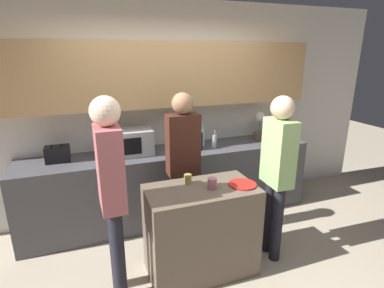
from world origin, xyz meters
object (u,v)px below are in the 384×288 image
toaster (58,154)px  bottle_1 (202,137)px  cup_1 (188,179)px  potted_plant (259,126)px  bottle_0 (200,141)px  person_left (111,184)px  plate_on_island (243,184)px  microwave (130,142)px  person_right (183,157)px  cup_0 (212,183)px  person_center (278,166)px  bottle_2 (214,141)px

toaster → bottle_1: bearing=0.2°
cup_1 → potted_plant: bearing=35.7°
toaster → bottle_0: size_ratio=0.84×
potted_plant → bottle_1: 0.85m
toaster → person_left: 1.26m
plate_on_island → microwave: bearing=125.3°
person_right → cup_0: bearing=98.9°
plate_on_island → person_center: (0.40, 0.04, 0.12)m
bottle_2 → bottle_0: bearing=-168.2°
bottle_0 → plate_on_island: bearing=-89.4°
microwave → person_left: bearing=-105.6°
microwave → person_center: person_center is taller
toaster → person_center: bearing=-29.6°
cup_0 → bottle_0: bearing=74.4°
cup_0 → person_right: (-0.09, 0.58, 0.07)m
potted_plant → bottle_2: bearing=-171.1°
plate_on_island → person_center: person_center is taller
potted_plant → bottle_1: bearing=179.7°
cup_0 → person_left: size_ratio=0.06×
bottle_0 → person_center: 1.09m
microwave → bottle_0: size_ratio=1.69×
person_right → microwave: bearing=-51.4°
bottle_0 → person_center: size_ratio=0.18×
potted_plant → cup_0: 1.70m
potted_plant → cup_1: (-1.39, -1.00, -0.17)m
person_left → person_center: 1.58m
potted_plant → bottle_0: size_ratio=1.28×
bottle_1 → person_center: bearing=-74.6°
cup_1 → person_left: person_left is taller
person_right → plate_on_island: bearing=122.6°
microwave → person_right: (0.47, -0.60, -0.05)m
potted_plant → bottle_0: (-0.93, -0.16, -0.08)m
plate_on_island → bottle_1: bearing=86.1°
microwave → cup_1: microwave is taller
bottle_1 → bottle_2: bottle_1 is taller
cup_1 → microwave: bearing=110.9°
person_center → toaster: bearing=62.5°
bottle_0 → bottle_2: (0.21, 0.04, -0.03)m
bottle_2 → person_right: size_ratio=0.14×
potted_plant → person_right: size_ratio=0.23×
cup_1 → person_right: person_right is taller
bottle_0 → person_right: 0.58m
microwave → potted_plant: (1.78, 0.00, 0.05)m
cup_0 → bottle_2: bearing=65.1°
toaster → cup_0: toaster is taller
toaster → person_left: person_left is taller
toaster → person_center: size_ratio=0.15×
toaster → bottle_0: bearing=-5.5°
microwave → person_right: size_ratio=0.31×
bottle_1 → bottle_2: size_ratio=1.31×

